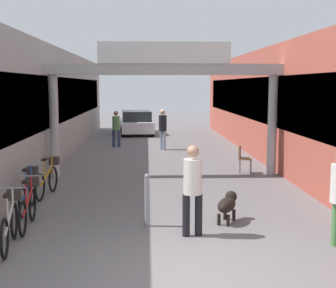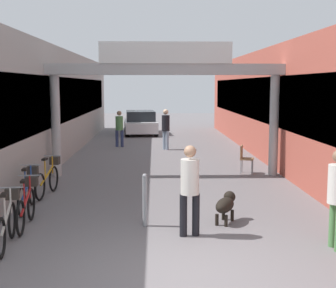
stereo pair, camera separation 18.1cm
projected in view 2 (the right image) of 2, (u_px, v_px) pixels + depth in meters
The scene contains 15 objects.
ground_plane at pixel (179, 277), 6.83m from camera, with size 80.00×80.00×0.00m, color slate.
storefront_left at pixel (26, 105), 17.33m from camera, with size 3.00×26.00×4.10m.
storefront_right at pixel (298, 105), 17.63m from camera, with size 3.00×26.00×4.10m.
arcade_sign_gateway at pixel (166, 82), 14.13m from camera, with size 7.40×0.47×4.06m.
pedestrian_with_dog at pixel (190, 185), 8.58m from camera, with size 0.40×0.40×1.70m.
pedestrian_carrying_crate at pixel (166, 126), 20.17m from camera, with size 0.47×0.47×1.76m.
pedestrian_elderly_walking at pixel (119, 126), 21.13m from camera, with size 0.40×0.39×1.64m.
dog_on_leash at pixel (226, 204), 9.51m from camera, with size 0.60×0.85×0.60m.
bicycle_silver_nearest at pixel (8, 221), 8.13m from camera, with size 0.46×1.68×0.98m.
bicycle_red_second at pixel (27, 204), 9.26m from camera, with size 0.46×1.69×0.98m.
bicycle_blue_third at pixel (28, 190), 10.50m from camera, with size 0.46×1.69×0.98m.
bicycle_orange_farthest at pixel (48, 178), 11.91m from camera, with size 0.46×1.69×0.98m.
bollard_post_metal at pixel (145, 200), 9.23m from camera, with size 0.10×0.10×1.06m.
cafe_chair_wood_nearer at pixel (245, 157), 14.76m from camera, with size 0.50×0.50×0.89m.
parked_car_white at pixel (140, 123), 26.73m from camera, with size 2.05×4.12×1.33m.
Camera 2 is at (-0.35, -6.52, 2.78)m, focal length 50.00 mm.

